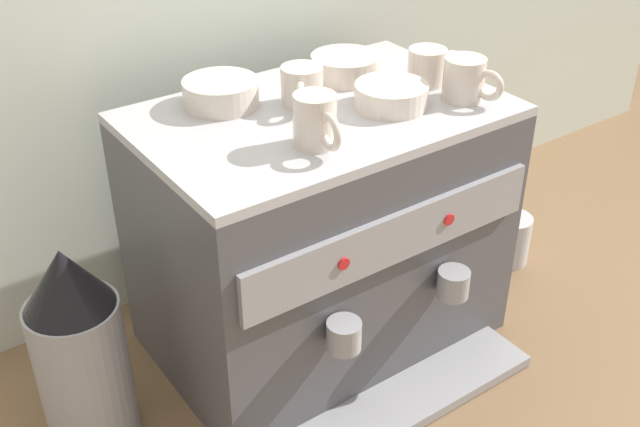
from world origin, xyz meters
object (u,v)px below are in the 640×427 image
(ceramic_cup_3, at_px, (316,121))
(ceramic_bowl_0, at_px, (391,96))
(ceramic_cup_0, at_px, (466,79))
(ceramic_cup_1, at_px, (429,66))
(espresso_machine, at_px, (321,232))
(milk_pitcher, at_px, (509,239))
(ceramic_bowl_2, at_px, (345,67))
(coffee_grinder, at_px, (81,352))
(ceramic_cup_2, at_px, (302,86))
(ceramic_bowl_1, at_px, (221,93))

(ceramic_cup_3, xyz_separation_m, ceramic_bowl_0, (0.19, 0.05, -0.02))
(ceramic_cup_0, height_order, ceramic_cup_1, ceramic_cup_0)
(espresso_machine, bearing_deg, milk_pitcher, -4.60)
(espresso_machine, distance_m, milk_pitcher, 0.52)
(ceramic_cup_0, xyz_separation_m, ceramic_cup_1, (-0.00, 0.09, -0.00))
(ceramic_cup_0, bearing_deg, ceramic_bowl_0, 157.62)
(ceramic_bowl_2, bearing_deg, ceramic_cup_1, -44.36)
(coffee_grinder, bearing_deg, ceramic_cup_2, 4.56)
(ceramic_cup_0, height_order, ceramic_bowl_2, ceramic_cup_0)
(ceramic_cup_1, distance_m, ceramic_cup_3, 0.32)
(ceramic_cup_1, height_order, coffee_grinder, ceramic_cup_1)
(ceramic_cup_2, relative_size, ceramic_bowl_0, 0.78)
(coffee_grinder, bearing_deg, ceramic_bowl_2, 8.78)
(coffee_grinder, bearing_deg, ceramic_cup_0, -8.76)
(ceramic_cup_0, distance_m, ceramic_bowl_0, 0.13)
(espresso_machine, distance_m, coffee_grinder, 0.46)
(ceramic_cup_3, bearing_deg, ceramic_bowl_2, 44.22)
(ceramic_cup_0, distance_m, milk_pitcher, 0.53)
(ceramic_bowl_0, distance_m, milk_pitcher, 0.58)
(espresso_machine, xyz_separation_m, ceramic_bowl_2, (0.12, 0.09, 0.26))
(ceramic_cup_1, distance_m, ceramic_cup_2, 0.24)
(ceramic_cup_2, bearing_deg, ceramic_cup_3, -116.14)
(ceramic_cup_2, xyz_separation_m, ceramic_cup_3, (-0.07, -0.14, 0.01))
(ceramic_cup_2, distance_m, ceramic_bowl_0, 0.15)
(ceramic_bowl_0, bearing_deg, ceramic_cup_3, -165.41)
(ceramic_cup_0, bearing_deg, ceramic_cup_1, 90.90)
(espresso_machine, relative_size, milk_pitcher, 5.51)
(ceramic_cup_1, height_order, milk_pitcher, ceramic_cup_1)
(ceramic_cup_0, distance_m, ceramic_cup_1, 0.09)
(ceramic_cup_1, relative_size, ceramic_cup_3, 0.94)
(espresso_machine, relative_size, ceramic_bowl_1, 4.82)
(ceramic_bowl_0, height_order, coffee_grinder, ceramic_bowl_0)
(ceramic_cup_1, distance_m, milk_pitcher, 0.52)
(espresso_machine, relative_size, ceramic_cup_1, 6.05)
(ceramic_cup_0, xyz_separation_m, ceramic_bowl_1, (-0.35, 0.22, -0.02))
(coffee_grinder, relative_size, milk_pitcher, 3.36)
(espresso_machine, relative_size, ceramic_cup_3, 5.68)
(ceramic_cup_0, bearing_deg, ceramic_bowl_2, 118.97)
(ceramic_bowl_0, bearing_deg, ceramic_bowl_1, 143.69)
(milk_pitcher, bearing_deg, coffee_grinder, 177.51)
(ceramic_cup_2, distance_m, ceramic_bowl_1, 0.14)
(milk_pitcher, bearing_deg, ceramic_cup_0, -165.86)
(ceramic_cup_2, xyz_separation_m, milk_pitcher, (0.50, -0.08, -0.45))
(ceramic_bowl_0, relative_size, coffee_grinder, 0.33)
(ceramic_cup_1, bearing_deg, ceramic_bowl_0, -161.11)
(ceramic_bowl_0, bearing_deg, coffee_grinder, 174.36)
(ceramic_bowl_2, relative_size, coffee_grinder, 0.33)
(espresso_machine, height_order, ceramic_bowl_1, ceramic_bowl_1)
(espresso_machine, height_order, milk_pitcher, espresso_machine)
(ceramic_cup_1, height_order, ceramic_cup_2, ceramic_cup_2)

